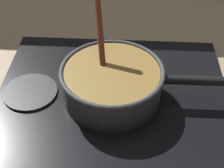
% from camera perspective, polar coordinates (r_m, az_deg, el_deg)
% --- Properties ---
extents(ground, '(2.40, 1.60, 0.04)m').
position_cam_1_polar(ground, '(0.73, -3.52, -13.41)').
color(ground, '#9E8466').
extents(hob_plate, '(0.56, 0.48, 0.01)m').
position_cam_1_polar(hob_plate, '(0.82, 0.00, -2.37)').
color(hob_plate, black).
rests_on(hob_plate, ground).
extents(burner_ring, '(0.17, 0.17, 0.01)m').
position_cam_1_polar(burner_ring, '(0.81, 0.00, -1.86)').
color(burner_ring, '#592D0C').
rests_on(burner_ring, hob_plate).
extents(spare_burner, '(0.13, 0.13, 0.01)m').
position_cam_1_polar(spare_burner, '(0.84, -13.68, -1.30)').
color(spare_burner, '#262628').
rests_on(spare_burner, hob_plate).
extents(cooking_pan, '(0.38, 0.26, 0.26)m').
position_cam_1_polar(cooking_pan, '(0.78, 0.10, 0.32)').
color(cooking_pan, '#38383D').
rests_on(cooking_pan, hob_plate).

